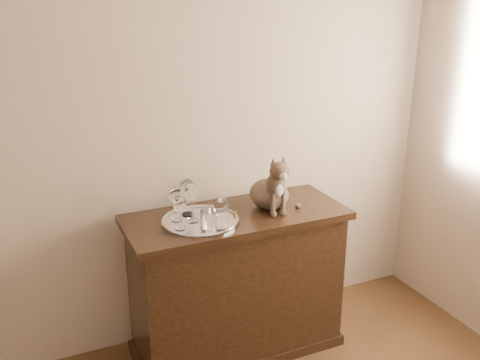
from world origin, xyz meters
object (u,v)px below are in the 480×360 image
at_px(tumbler_b, 209,219).
at_px(tumbler_c, 221,208).
at_px(tray, 201,222).
at_px(wine_glass_d, 192,202).
at_px(sideboard, 236,283).
at_px(wine_glass_a, 176,204).
at_px(wine_glass_b, 187,197).
at_px(cat, 269,180).
at_px(wine_glass_c, 179,212).

height_order(tumbler_b, tumbler_c, tumbler_b).
height_order(tray, wine_glass_d, wine_glass_d).
xyz_separation_m(sideboard, tumbler_c, (-0.09, -0.00, 0.48)).
bearing_deg(wine_glass_a, wine_glass_d, -27.94).
height_order(wine_glass_a, wine_glass_b, wine_glass_b).
bearing_deg(tumbler_b, wine_glass_d, 110.67).
bearing_deg(wine_glass_b, tray, -73.23).
bearing_deg(wine_glass_a, tray, -29.59).
height_order(tumbler_c, cat, cat).
bearing_deg(tray, sideboard, 7.96).
distance_m(wine_glass_b, wine_glass_d, 0.09).
height_order(sideboard, wine_glass_c, wine_glass_c).
bearing_deg(wine_glass_d, sideboard, 1.63).
bearing_deg(wine_glass_d, wine_glass_a, 152.06).
relative_size(sideboard, tumbler_b, 13.09).
relative_size(wine_glass_d, tumbler_b, 2.25).
relative_size(wine_glass_b, cat, 0.64).
height_order(tumbler_b, cat, cat).
height_order(wine_glass_d, tumbler_b, wine_glass_d).
distance_m(sideboard, tumbler_c, 0.48).
xyz_separation_m(wine_glass_b, tumbler_b, (0.04, -0.20, -0.06)).
relative_size(tumbler_b, tumbler_c, 1.06).
distance_m(tray, wine_glass_b, 0.16).
height_order(sideboard, wine_glass_b, wine_glass_b).
relative_size(tray, wine_glass_d, 1.94).
bearing_deg(wine_glass_a, cat, -2.46).
bearing_deg(wine_glass_a, sideboard, -5.67).
xyz_separation_m(wine_glass_c, tumbler_c, (0.25, 0.07, -0.04)).
bearing_deg(tumbler_b, sideboard, 31.32).
bearing_deg(cat, sideboard, -174.96).
height_order(sideboard, tray, tray).
height_order(wine_glass_a, tumbler_c, wine_glass_a).
relative_size(wine_glass_b, tumbler_c, 2.34).
xyz_separation_m(tray, wine_glass_b, (-0.03, 0.11, 0.11)).
bearing_deg(cat, wine_glass_a, 179.82).
xyz_separation_m(wine_glass_a, wine_glass_c, (-0.02, -0.11, -0.00)).
relative_size(sideboard, wine_glass_c, 6.89).
distance_m(tray, cat, 0.45).
relative_size(sideboard, wine_glass_b, 5.92).
xyz_separation_m(tray, cat, (0.42, 0.04, 0.16)).
bearing_deg(cat, tumbler_b, -159.37).
bearing_deg(sideboard, wine_glass_d, -178.37).
bearing_deg(cat, wine_glass_d, -175.59).
bearing_deg(tray, wine_glass_d, 147.12).
distance_m(wine_glass_c, tumbler_b, 0.15).
bearing_deg(tumbler_c, wine_glass_c, -163.49).
bearing_deg(wine_glass_c, tumbler_b, -20.03).
distance_m(wine_glass_b, cat, 0.46).
distance_m(wine_glass_c, tumbler_c, 0.27).
distance_m(sideboard, wine_glass_d, 0.59).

